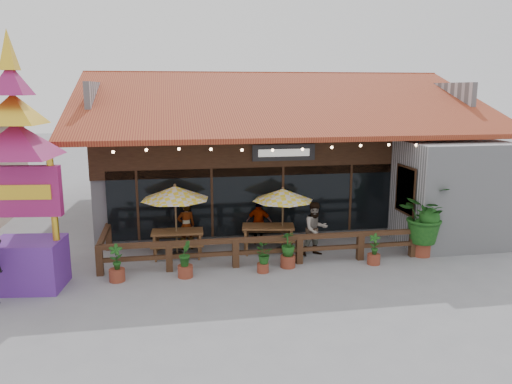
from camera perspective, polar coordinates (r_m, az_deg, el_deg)
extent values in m
plane|color=gray|center=(16.41, 6.20, -7.41)|extent=(100.00, 100.00, 0.00)
cube|color=#B8B9BE|center=(22.57, 1.41, 3.16)|extent=(14.00, 10.00, 4.00)
cube|color=#392212|center=(17.18, -0.17, 4.51)|extent=(11.00, 0.16, 1.60)
cube|color=black|center=(17.46, -0.16, -1.05)|extent=(10.00, 0.12, 2.40)
cube|color=#FFAA72|center=(17.65, -0.27, -0.90)|extent=(9.80, 0.05, 2.20)
cube|color=#B8B9BE|center=(18.62, 21.48, -0.12)|extent=(3.50, 2.70, 3.60)
cube|color=red|center=(17.58, 16.73, 0.21)|extent=(0.06, 1.20, 1.50)
cube|color=#392212|center=(17.57, 16.70, 0.21)|extent=(0.04, 1.34, 1.64)
cube|color=#A64625|center=(18.90, 3.56, 10.31)|extent=(15.50, 7.05, 2.37)
cube|color=#A64625|center=(25.76, -0.11, 10.70)|extent=(15.50, 7.05, 2.37)
cube|color=#A64625|center=(22.32, 1.46, 13.41)|extent=(15.50, 0.30, 0.12)
cube|color=#B8B9BE|center=(22.05, -16.96, 9.51)|extent=(0.20, 9.00, 1.80)
cube|color=#B8B9BE|center=(24.67, 17.84, 9.64)|extent=(0.20, 9.00, 1.80)
cube|color=black|center=(17.26, 3.18, 4.52)|extent=(2.20, 0.10, 0.55)
cube|color=silver|center=(17.20, 3.23, 4.50)|extent=(1.80, 0.02, 0.25)
cube|color=#392212|center=(17.22, -13.38, -1.55)|extent=(0.08, 0.08, 2.40)
cube|color=#392212|center=(17.23, -5.06, -1.26)|extent=(0.08, 0.08, 2.40)
cube|color=#392212|center=(17.61, 3.07, -0.95)|extent=(0.08, 0.08, 2.40)
cube|color=#392212|center=(18.32, 10.72, -0.64)|extent=(0.08, 0.08, 2.40)
sphere|color=#E9B680|center=(15.16, -16.01, 4.42)|extent=(0.09, 0.09, 0.09)
sphere|color=#E9B680|center=(15.08, -12.42, 4.72)|extent=(0.09, 0.09, 0.09)
sphere|color=#E9B680|center=(15.07, -8.80, 4.88)|extent=(0.09, 0.09, 0.09)
sphere|color=#E9B680|center=(15.12, -5.18, 4.89)|extent=(0.09, 0.09, 0.09)
sphere|color=#E9B680|center=(15.23, -1.60, 4.82)|extent=(0.09, 0.09, 0.09)
sphere|color=#E9B680|center=(15.40, 1.91, 4.79)|extent=(0.09, 0.09, 0.09)
sphere|color=#E9B680|center=(15.62, 5.34, 4.88)|extent=(0.09, 0.09, 0.09)
sphere|color=#E9B680|center=(15.89, 8.66, 5.06)|extent=(0.09, 0.09, 0.09)
sphere|color=#E9B680|center=(16.21, 11.87, 5.21)|extent=(0.09, 0.09, 0.09)
sphere|color=#E9B680|center=(16.58, 14.93, 5.24)|extent=(0.09, 0.09, 0.09)
sphere|color=#E9B680|center=(17.00, 17.85, 5.13)|extent=(0.09, 0.09, 0.09)
cube|color=#492B1A|center=(15.34, -17.45, -7.49)|extent=(0.20, 0.20, 0.90)
cube|color=#492B1A|center=(15.19, -9.90, -7.30)|extent=(0.20, 0.20, 0.90)
cube|color=#492B1A|center=(15.31, -2.34, -6.98)|extent=(0.20, 0.20, 0.90)
cube|color=#492B1A|center=(15.68, 4.97, -6.56)|extent=(0.20, 0.20, 0.90)
cube|color=#492B1A|center=(16.29, 11.83, -6.07)|extent=(0.20, 0.20, 0.90)
cube|color=#492B1A|center=(17.02, 17.50, -5.59)|extent=(0.20, 0.20, 0.90)
cube|color=#492B1A|center=(15.32, 1.00, -5.39)|extent=(9.80, 0.16, 0.14)
cube|color=#492B1A|center=(15.45, 0.99, -6.80)|extent=(9.80, 0.12, 0.12)
cube|color=#492B1A|center=(16.40, -16.99, -4.75)|extent=(0.16, 2.50, 0.14)
cube|color=#492B1A|center=(17.61, -16.47, -4.95)|extent=(0.20, 0.20, 0.90)
cylinder|color=brown|center=(16.43, -9.13, -3.39)|extent=(0.06, 0.06, 2.23)
cone|color=yellow|center=(16.20, -9.24, -0.08)|extent=(2.72, 2.72, 0.44)
sphere|color=brown|center=(16.16, -9.26, 0.76)|extent=(0.10, 0.10, 0.10)
cylinder|color=black|center=(16.74, -9.01, -6.99)|extent=(0.43, 0.43, 0.06)
cylinder|color=brown|center=(16.77, 3.05, -3.27)|extent=(0.05, 0.05, 2.05)
cone|color=yellow|center=(16.56, 3.08, -0.30)|extent=(2.11, 2.11, 0.40)
sphere|color=brown|center=(16.52, 3.09, 0.45)|extent=(0.09, 0.09, 0.09)
cylinder|color=black|center=(17.05, 3.01, -6.51)|extent=(0.39, 0.39, 0.05)
cube|color=brown|center=(16.55, -8.97, -4.50)|extent=(1.70, 0.85, 0.06)
cube|color=brown|center=(16.70, -11.45, -5.83)|extent=(0.11, 0.73, 0.77)
cube|color=brown|center=(16.66, -6.41, -5.72)|extent=(0.11, 0.73, 0.77)
cube|color=brown|center=(16.10, -8.98, -6.14)|extent=(1.68, 0.36, 0.05)
cube|color=brown|center=(17.19, -8.90, -4.98)|extent=(1.68, 0.36, 0.05)
cube|color=brown|center=(16.84, 1.40, -3.97)|extent=(1.85, 1.10, 0.07)
cube|color=brown|center=(16.95, -1.19, -5.28)|extent=(0.22, 0.76, 0.80)
cube|color=brown|center=(16.99, 3.96, -5.27)|extent=(0.22, 0.76, 0.80)
cube|color=brown|center=(16.36, 1.44, -5.63)|extent=(1.76, 0.60, 0.05)
cube|color=brown|center=(17.51, 1.35, -4.47)|extent=(1.76, 0.60, 0.05)
cube|color=#5D2792|center=(15.02, -24.52, -7.52)|extent=(1.95, 1.56, 1.35)
cube|color=#971B5D|center=(14.52, -25.20, 0.09)|extent=(2.05, 0.52, 1.35)
cube|color=gold|center=(14.37, -25.36, -0.04)|extent=(1.57, 0.22, 0.40)
cylinder|color=gold|center=(14.37, -22.08, -0.68)|extent=(0.18, 0.18, 2.26)
pyramid|color=#971B5D|center=(14.30, -25.83, 7.19)|extent=(3.01, 3.01, 0.90)
pyramid|color=gold|center=(14.28, -26.09, 10.12)|extent=(2.13, 2.13, 0.79)
pyramid|color=#971B5D|center=(14.29, -26.36, 13.05)|extent=(1.38, 1.38, 0.79)
pyramid|color=gold|center=(14.35, -26.68, 16.42)|extent=(0.63, 0.63, 1.02)
cylinder|color=brown|center=(17.28, 18.37, -6.17)|extent=(0.62, 0.62, 0.46)
imported|color=#215718|center=(16.97, 18.62, -2.44)|extent=(2.19, 2.22, 1.86)
sphere|color=#215718|center=(17.04, 19.17, -3.64)|extent=(0.62, 0.62, 0.62)
sphere|color=#215718|center=(17.07, 17.99, -2.82)|extent=(0.54, 0.54, 0.54)
imported|color=#392212|center=(17.05, -7.98, -3.85)|extent=(0.65, 0.49, 1.63)
imported|color=#392212|center=(16.35, 6.80, -4.22)|extent=(0.98, 0.84, 1.78)
imported|color=#392212|center=(17.43, 0.37, -3.49)|extent=(1.00, 0.71, 1.57)
cylinder|color=brown|center=(14.85, -15.59, -9.13)|extent=(0.44, 0.44, 0.36)
imported|color=#215718|center=(14.67, -15.71, -7.14)|extent=(0.39, 0.27, 0.73)
cylinder|color=brown|center=(14.76, -8.08, -8.96)|extent=(0.44, 0.44, 0.35)
imported|color=#215718|center=(14.58, -8.14, -6.98)|extent=(0.42, 0.47, 0.72)
cylinder|color=brown|center=(14.98, 0.80, -8.66)|extent=(0.35, 0.35, 0.28)
imported|color=#215718|center=(14.84, 0.80, -7.11)|extent=(0.68, 0.67, 0.57)
cylinder|color=brown|center=(15.41, 3.66, -7.92)|extent=(0.46, 0.46, 0.37)
imported|color=#215718|center=(15.23, 3.69, -5.93)|extent=(0.53, 0.53, 0.76)
cylinder|color=brown|center=(16.07, 13.30, -7.48)|extent=(0.40, 0.40, 0.32)
imported|color=#215718|center=(15.92, 13.38, -5.81)|extent=(0.42, 0.40, 0.66)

